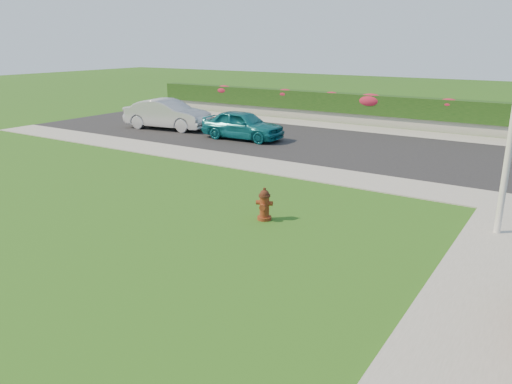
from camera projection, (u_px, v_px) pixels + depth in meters
The scene contains 14 objects.
ground at pixel (121, 259), 11.04m from camera, with size 120.00×120.00×0.00m, color black.
street_far at pixel (264, 137), 24.88m from camera, with size 26.00×8.00×0.04m, color black.
sidewalk_far at pixel (182, 153), 21.38m from camera, with size 24.00×2.00×0.04m, color gray.
sidewalk_beyond at pixel (376, 130), 26.83m from camera, with size 34.00×2.00×0.04m, color gray.
retaining_wall at pixel (386, 121), 27.95m from camera, with size 34.00×0.40×0.60m, color gray.
hedge at pixel (387, 106), 27.79m from camera, with size 32.00×0.90×1.10m, color black.
fire_hydrant at pixel (264, 205), 13.36m from camera, with size 0.47×0.44×0.90m.
sedan_teal at pixel (243, 125), 24.07m from camera, with size 1.64×4.09×1.39m, color #0D5C67.
sedan_silver at pixel (168, 114), 26.87m from camera, with size 1.67×4.78×1.58m, color #ACADB4.
flower_clump_a at pixel (224, 90), 33.41m from camera, with size 1.26×0.81×0.63m, color #A61C32.
flower_clump_b at pixel (285, 94), 30.98m from camera, with size 1.16×0.75×0.58m, color #A61C32.
flower_clump_c at pixel (331, 96), 29.35m from camera, with size 1.05×0.68×0.53m, color #A61C32.
flower_clump_d at pixel (371, 100), 28.13m from camera, with size 1.55×1.00×0.77m, color #A61C32.
flower_clump_e at pixel (449, 104), 25.92m from camera, with size 1.13×0.73×0.57m, color #A61C32.
Camera 1 is at (8.00, -6.89, 4.65)m, focal length 35.00 mm.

